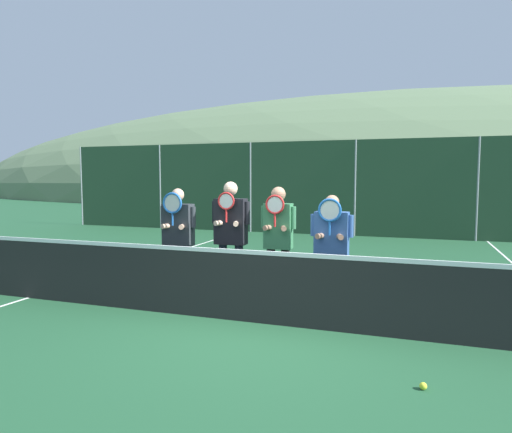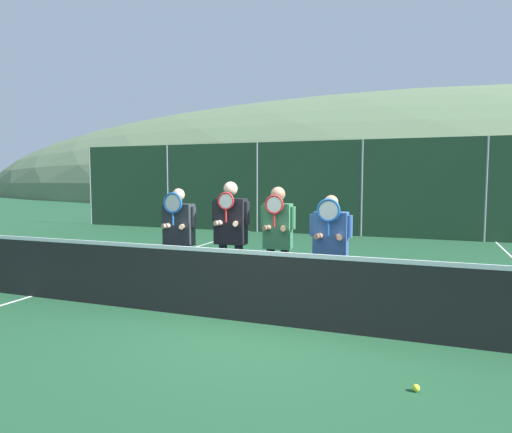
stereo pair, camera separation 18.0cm
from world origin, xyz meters
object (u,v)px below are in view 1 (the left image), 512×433
object	(u,v)px
player_center_left	(231,230)
car_far_left	(196,201)
player_leftmost	(178,233)
tennis_ball_on_court	(423,386)
player_rightmost	(331,243)
car_left_of_center	(309,201)
car_center	(435,205)
player_center_right	(278,235)

from	to	relation	value
player_center_left	car_far_left	xyz separation A→B (m)	(-6.53, 11.85, -0.24)
player_leftmost	tennis_ball_on_court	bearing A→B (deg)	-30.33
player_rightmost	car_left_of_center	xyz separation A→B (m)	(-3.07, 12.42, -0.07)
car_far_left	car_center	distance (m)	9.96
player_rightmost	car_center	xyz separation A→B (m)	(1.85, 11.90, -0.11)
player_center_left	car_far_left	bearing A→B (deg)	118.85
car_far_left	car_left_of_center	world-z (taller)	car_left_of_center
player_center_left	car_left_of_center	xyz separation A→B (m)	(-1.49, 12.31, -0.17)
player_center_right	car_far_left	distance (m)	13.87
player_rightmost	car_far_left	size ratio (longest dim) A/B	0.39
car_left_of_center	car_center	distance (m)	4.95
player_rightmost	car_left_of_center	distance (m)	12.80
player_leftmost	player_center_left	bearing A→B (deg)	4.59
player_rightmost	car_left_of_center	bearing A→B (deg)	103.89
player_leftmost	player_rightmost	bearing A→B (deg)	-0.93
car_left_of_center	car_center	world-z (taller)	car_left_of_center
player_rightmost	player_leftmost	bearing A→B (deg)	179.07
player_leftmost	car_far_left	bearing A→B (deg)	115.36
player_center_left	player_center_right	xyz separation A→B (m)	(0.75, 0.05, -0.05)
player_leftmost	player_center_left	distance (m)	0.88
player_center_left	player_center_right	size ratio (longest dim) A/B	1.04
player_center_right	car_far_left	bearing A→B (deg)	121.66
player_center_right	tennis_ball_on_court	world-z (taller)	player_center_right
player_leftmost	tennis_ball_on_court	size ratio (longest dim) A/B	25.81
player_center_left	player_center_right	distance (m)	0.76
player_center_left	car_far_left	distance (m)	13.53
tennis_ball_on_court	player_center_right	bearing A→B (deg)	132.04
player_center_left	car_center	xyz separation A→B (m)	(3.43, 11.79, -0.22)
player_center_left	car_far_left	size ratio (longest dim) A/B	0.43
player_center_right	car_center	world-z (taller)	player_center_right
player_rightmost	car_far_left	bearing A→B (deg)	124.14
player_rightmost	car_center	distance (m)	12.04
player_leftmost	player_rightmost	distance (m)	2.46
car_far_left	player_rightmost	bearing A→B (deg)	-55.86
car_left_of_center	tennis_ball_on_court	size ratio (longest dim) A/B	64.65
player_center_right	car_left_of_center	distance (m)	12.47
player_center_right	player_leftmost	bearing A→B (deg)	-175.91
player_leftmost	player_center_right	size ratio (longest dim) A/B	0.98
car_left_of_center	car_center	size ratio (longest dim) A/B	1.07
player_center_left	player_center_right	bearing A→B (deg)	3.51
player_center_right	car_center	distance (m)	12.05
car_far_left	car_center	bearing A→B (deg)	-0.34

